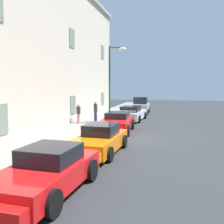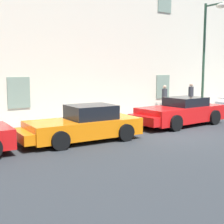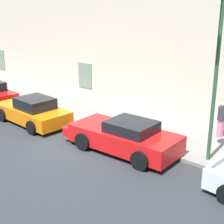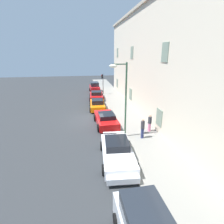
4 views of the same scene
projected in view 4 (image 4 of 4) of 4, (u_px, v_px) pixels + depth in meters
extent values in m
plane|color=#2B2D30|center=(93.00, 119.00, 19.50)|extent=(80.00, 80.00, 0.00)
cube|color=gray|center=(126.00, 117.00, 20.07)|extent=(60.00, 3.72, 0.14)
cube|color=beige|center=(162.00, 64.00, 18.86)|extent=(35.48, 4.06, 11.66)
cube|color=#AFA38E|center=(168.00, 0.00, 16.96)|extent=(35.48, 4.56, 0.30)
cube|color=gray|center=(117.00, 83.00, 33.14)|extent=(1.10, 0.06, 1.50)
cube|color=gray|center=(131.00, 94.00, 24.30)|extent=(1.10, 0.06, 1.50)
cube|color=gray|center=(159.00, 118.00, 15.45)|extent=(1.10, 0.06, 1.50)
cube|color=gray|center=(117.00, 53.00, 31.42)|extent=(1.10, 0.06, 1.50)
cube|color=gray|center=(132.00, 53.00, 22.57)|extent=(1.10, 0.06, 1.50)
cube|color=gray|center=(165.00, 52.00, 13.73)|extent=(1.10, 0.06, 1.50)
cube|color=red|center=(96.00, 96.00, 27.65)|extent=(4.38, 2.20, 0.64)
cube|color=black|center=(96.00, 93.00, 27.17)|extent=(1.80, 1.66, 0.51)
cube|color=red|center=(96.00, 94.00, 29.45)|extent=(1.39, 1.86, 0.35)
cylinder|color=black|center=(90.00, 96.00, 28.86)|extent=(0.75, 0.29, 0.74)
cylinder|color=black|center=(102.00, 95.00, 29.05)|extent=(0.75, 0.29, 0.74)
cylinder|color=black|center=(90.00, 100.00, 26.36)|extent=(0.75, 0.29, 0.74)
cylinder|color=black|center=(103.00, 99.00, 26.56)|extent=(0.75, 0.29, 0.74)
cube|color=orange|center=(97.00, 105.00, 23.03)|extent=(4.38, 2.02, 0.64)
cube|color=black|center=(97.00, 101.00, 22.54)|extent=(1.79, 1.53, 0.53)
cube|color=orange|center=(97.00, 102.00, 24.83)|extent=(1.37, 1.73, 0.35)
cylinder|color=black|center=(90.00, 104.00, 24.24)|extent=(0.67, 0.27, 0.66)
cylinder|color=black|center=(104.00, 103.00, 24.44)|extent=(0.67, 0.27, 0.66)
cylinder|color=black|center=(91.00, 110.00, 21.73)|extent=(0.67, 0.27, 0.66)
cylinder|color=black|center=(105.00, 109.00, 21.93)|extent=(0.67, 0.27, 0.66)
cube|color=red|center=(106.00, 120.00, 17.79)|extent=(4.61, 2.07, 0.73)
cube|color=black|center=(106.00, 116.00, 17.29)|extent=(1.88, 1.58, 0.42)
cube|color=red|center=(103.00, 114.00, 19.67)|extent=(1.43, 1.78, 0.40)
cylinder|color=black|center=(95.00, 118.00, 18.97)|extent=(0.73, 0.27, 0.72)
cylinder|color=black|center=(112.00, 116.00, 19.34)|extent=(0.73, 0.27, 0.72)
cylinder|color=black|center=(99.00, 128.00, 16.36)|extent=(0.73, 0.27, 0.72)
cylinder|color=black|center=(118.00, 126.00, 16.73)|extent=(0.73, 0.27, 0.72)
cube|color=white|center=(117.00, 153.00, 11.97)|extent=(4.79, 2.31, 0.67)
cube|color=black|center=(117.00, 143.00, 12.12)|extent=(1.97, 1.71, 0.48)
cube|color=white|center=(122.00, 174.00, 10.06)|extent=(1.53, 1.92, 0.37)
cube|color=white|center=(114.00, 132.00, 13.82)|extent=(0.28, 1.69, 0.06)
cylinder|color=black|center=(136.00, 168.00, 10.76)|extent=(0.66, 0.29, 0.65)
cylinder|color=black|center=(104.00, 170.00, 10.57)|extent=(0.66, 0.29, 0.65)
cylinder|color=black|center=(128.00, 144.00, 13.49)|extent=(0.66, 0.29, 0.65)
cylinder|color=black|center=(102.00, 146.00, 13.30)|extent=(0.66, 0.29, 0.65)
cube|color=red|center=(95.00, 89.00, 33.05)|extent=(3.62, 1.77, 1.04)
cube|color=#1E232B|center=(94.00, 84.00, 32.77)|extent=(2.19, 1.52, 0.73)
cylinder|color=black|center=(90.00, 90.00, 33.98)|extent=(0.60, 0.22, 0.60)
cylinder|color=black|center=(98.00, 89.00, 34.30)|extent=(0.60, 0.22, 0.60)
cylinder|color=black|center=(91.00, 92.00, 32.00)|extent=(0.60, 0.22, 0.60)
cylinder|color=black|center=(100.00, 91.00, 32.32)|extent=(0.60, 0.22, 0.60)
cube|color=#1E232B|center=(146.00, 218.00, 6.13)|extent=(2.23, 1.51, 0.78)
cylinder|color=black|center=(116.00, 221.00, 7.40)|extent=(0.58, 0.21, 0.58)
cylinder|color=black|center=(154.00, 214.00, 7.69)|extent=(0.58, 0.21, 0.58)
cylinder|color=black|center=(103.00, 84.00, 30.33)|extent=(0.10, 0.10, 3.50)
cube|color=black|center=(102.00, 77.00, 29.90)|extent=(0.22, 0.20, 0.66)
sphere|color=red|center=(101.00, 75.00, 29.81)|extent=(0.12, 0.12, 0.12)
sphere|color=black|center=(101.00, 77.00, 29.88)|extent=(0.12, 0.12, 0.12)
sphere|color=black|center=(102.00, 78.00, 29.95)|extent=(0.12, 0.12, 0.12)
cylinder|color=white|center=(102.00, 81.00, 30.14)|extent=(0.44, 0.02, 0.44)
cylinder|color=#2D5138|center=(126.00, 102.00, 14.29)|extent=(0.14, 0.14, 6.19)
cube|color=#2D5138|center=(120.00, 64.00, 13.27)|extent=(0.08, 1.10, 0.08)
ellipsoid|color=#EAE5C6|center=(113.00, 66.00, 13.23)|extent=(0.44, 0.60, 0.28)
cylinder|color=pink|center=(149.00, 127.00, 16.12)|extent=(0.32, 0.32, 0.77)
cylinder|color=#333338|center=(150.00, 120.00, 15.91)|extent=(0.40, 0.40, 0.60)
sphere|color=tan|center=(150.00, 116.00, 15.77)|extent=(0.22, 0.22, 0.22)
cylinder|color=navy|center=(142.00, 133.00, 14.82)|extent=(0.33, 0.33, 0.85)
cylinder|color=#333338|center=(143.00, 125.00, 14.58)|extent=(0.42, 0.42, 0.66)
sphere|color=tan|center=(143.00, 120.00, 14.44)|extent=(0.22, 0.22, 0.22)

